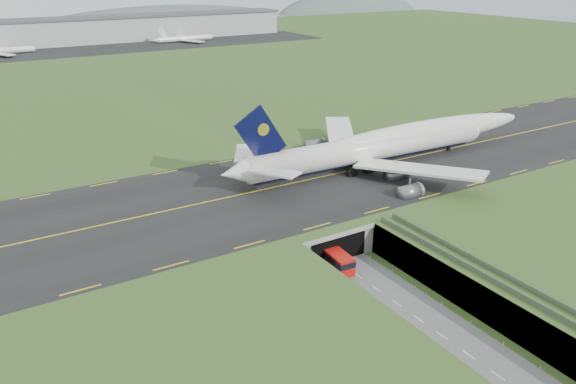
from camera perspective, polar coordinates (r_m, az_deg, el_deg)
ground at (r=98.54m, az=7.85°, el=-9.04°), size 900.00×900.00×0.00m
airfield_deck at (r=97.04m, az=7.94°, el=-7.52°), size 800.00×800.00×6.00m
trench_road at (r=93.74m, az=10.75°, el=-10.94°), size 12.00×75.00×0.20m
taxiway at (r=120.36m, az=-1.80°, el=0.38°), size 800.00×44.00×0.18m
tunnel_portal at (r=108.74m, az=2.46°, el=-3.69°), size 17.00×22.30×6.00m
guideway at (r=91.75m, az=21.08°, el=-9.13°), size 3.00×53.00×7.05m
jumbo_jet at (r=136.40m, az=10.36°, el=4.88°), size 86.79×57.16×18.92m
shuttle_tram at (r=101.00m, az=4.86°, el=-6.86°), size 3.73×8.53×3.38m
cargo_terminal at (r=369.90m, az=-23.31°, el=14.69°), size 320.00×67.00×15.60m
distant_hills at (r=511.64m, az=-18.14°, el=14.92°), size 700.00×91.00×60.00m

